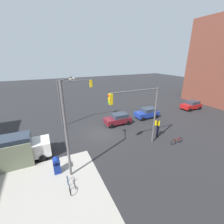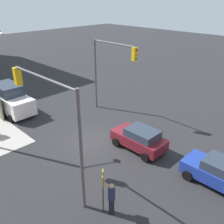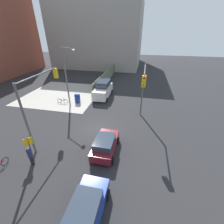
% 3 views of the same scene
% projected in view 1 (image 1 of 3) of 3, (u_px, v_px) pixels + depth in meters
% --- Properties ---
extents(ground_plane, '(120.00, 120.00, 0.00)m').
position_uv_depth(ground_plane, '(103.00, 133.00, 19.77)').
color(ground_plane, '#28282B').
extents(traffic_signal_nw_corner, '(5.74, 0.36, 6.50)m').
position_uv_depth(traffic_signal_nw_corner, '(139.00, 107.00, 15.25)').
color(traffic_signal_nw_corner, '#59595B').
rests_on(traffic_signal_nw_corner, ground).
extents(traffic_signal_se_corner, '(4.92, 0.36, 6.50)m').
position_uv_depth(traffic_signal_se_corner, '(73.00, 94.00, 20.98)').
color(traffic_signal_se_corner, '#59595B').
rests_on(traffic_signal_se_corner, ground).
extents(street_lamp_corner, '(1.55, 2.37, 8.00)m').
position_uv_depth(street_lamp_corner, '(67.00, 123.00, 11.50)').
color(street_lamp_corner, slate).
rests_on(street_lamp_corner, ground).
extents(warning_sign_two_way, '(0.48, 0.48, 2.40)m').
position_uv_depth(warning_sign_two_way, '(157.00, 126.00, 17.94)').
color(warning_sign_two_way, '#4C4C4C').
rests_on(warning_sign_two_way, ground).
extents(mailbox_blue, '(0.56, 0.64, 1.43)m').
position_uv_depth(mailbox_blue, '(57.00, 165.00, 12.80)').
color(mailbox_blue, navy).
rests_on(mailbox_blue, ground).
extents(sedan_blue, '(3.85, 2.02, 1.62)m').
position_uv_depth(sedan_blue, '(147.00, 113.00, 24.59)').
color(sedan_blue, '#1E389E').
rests_on(sedan_blue, ground).
extents(coupe_maroon, '(3.88, 2.02, 1.62)m').
position_uv_depth(coupe_maroon, '(118.00, 119.00, 22.15)').
color(coupe_maroon, maroon).
rests_on(coupe_maroon, ground).
extents(sedan_red, '(3.88, 2.02, 1.62)m').
position_uv_depth(sedan_red, '(191.00, 105.00, 28.60)').
color(sedan_red, '#B21919').
rests_on(sedan_red, ground).
extents(van_white_delivery, '(5.40, 2.32, 2.62)m').
position_uv_depth(van_white_delivery, '(18.00, 149.00, 14.13)').
color(van_white_delivery, white).
rests_on(van_white_delivery, ground).
extents(pedestrian_crossing, '(0.36, 0.36, 1.83)m').
position_uv_depth(pedestrian_crossing, '(158.00, 130.00, 18.49)').
color(pedestrian_crossing, navy).
rests_on(pedestrian_crossing, ground).
extents(bicycle_leaning_on_fence, '(0.05, 1.75, 0.97)m').
position_uv_depth(bicycle_leaning_on_fence, '(69.00, 185.00, 11.31)').
color(bicycle_leaning_on_fence, black).
rests_on(bicycle_leaning_on_fence, ground).
extents(bicycle_at_crosswalk, '(1.75, 0.05, 0.97)m').
position_uv_depth(bicycle_at_crosswalk, '(177.00, 141.00, 17.23)').
color(bicycle_at_crosswalk, black).
rests_on(bicycle_at_crosswalk, ground).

